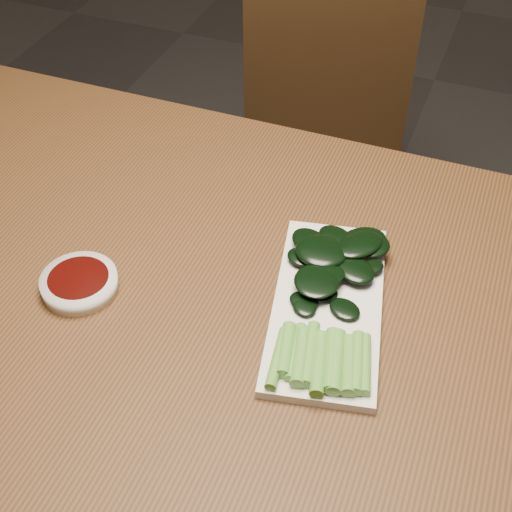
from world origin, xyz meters
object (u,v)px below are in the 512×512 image
at_px(table, 250,325).
at_px(serving_plate, 327,306).
at_px(gai_lan, 330,289).
at_px(sauce_bowl, 79,283).
at_px(chair_far, 323,162).

height_order(table, serving_plate, serving_plate).
height_order(table, gai_lan, gai_lan).
distance_m(table, gai_lan, 0.15).
height_order(serving_plate, gai_lan, gai_lan).
xyz_separation_m(table, sauce_bowl, (-0.22, -0.08, 0.08)).
bearing_deg(sauce_bowl, gai_lan, 17.10).
height_order(chair_far, sauce_bowl, chair_far).
bearing_deg(table, chair_far, 97.25).
xyz_separation_m(chair_far, serving_plate, (0.19, -0.67, 0.27)).
distance_m(sauce_bowl, serving_plate, 0.34).
xyz_separation_m(table, serving_plate, (0.11, 0.01, 0.08)).
bearing_deg(serving_plate, sauce_bowl, -165.16).
height_order(table, sauce_bowl, sauce_bowl).
relative_size(table, gai_lan, 4.29).
bearing_deg(sauce_bowl, chair_far, 79.87).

